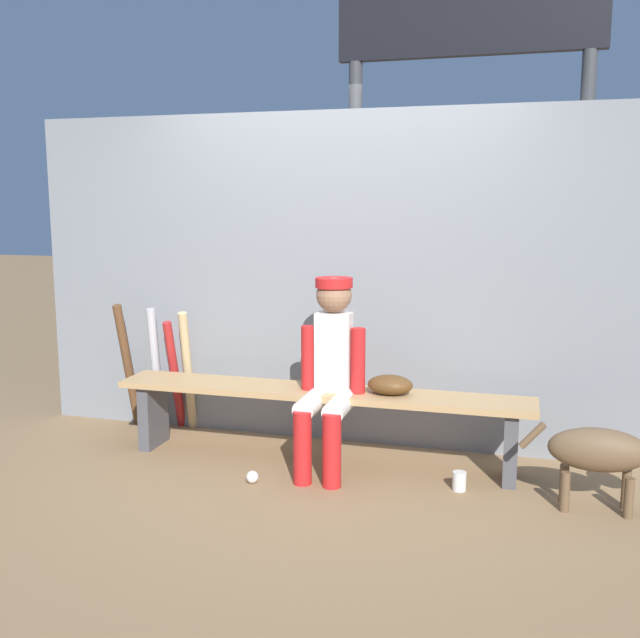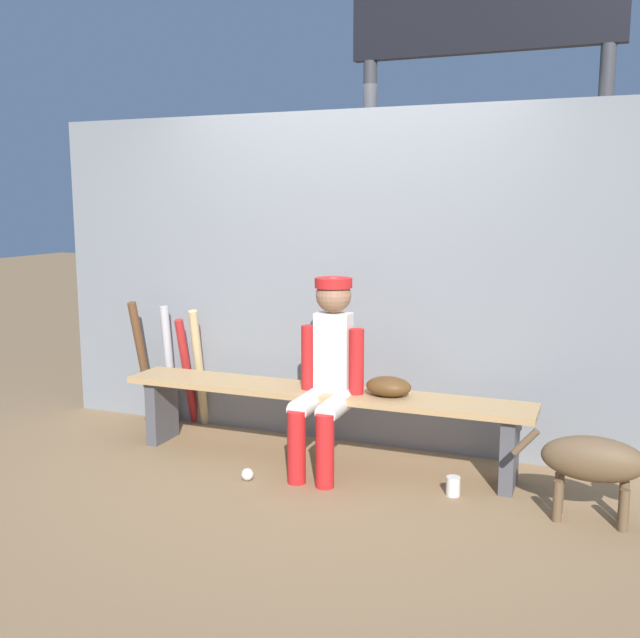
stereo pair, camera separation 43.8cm
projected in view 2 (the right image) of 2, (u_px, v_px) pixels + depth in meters
ground_plane at (320, 462)px, 4.69m from camera, size 30.00×30.00×0.00m
chainlink_fence at (345, 280)px, 4.93m from camera, size 4.46×0.03×2.25m
dugout_bench at (320, 405)px, 4.63m from camera, size 2.66×0.36×0.48m
player_seated at (327, 367)px, 4.45m from camera, size 0.41×0.55×1.19m
baseball_glove at (389, 386)px, 4.44m from camera, size 0.28×0.20×0.12m
bat_wood_natural at (199, 368)px, 5.33m from camera, size 0.12×0.28×0.89m
bat_aluminum_red at (187, 372)px, 5.40m from camera, size 0.07×0.25×0.82m
bat_aluminum_silver at (169, 365)px, 5.44m from camera, size 0.08×0.15×0.90m
bat_wood_dark at (143, 362)px, 5.47m from camera, size 0.10×0.26×0.93m
baseball at (247, 474)px, 4.37m from camera, size 0.07×0.07×0.07m
cup_on_ground at (453, 486)px, 4.14m from camera, size 0.08×0.08×0.11m
cup_on_bench at (345, 381)px, 4.60m from camera, size 0.08×0.08×0.11m
scoreboard at (492, 75)px, 5.02m from camera, size 2.13×0.27×3.60m
dog at (605, 461)px, 3.74m from camera, size 0.84×0.20×0.49m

